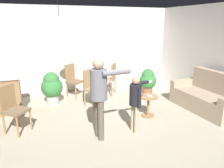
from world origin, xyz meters
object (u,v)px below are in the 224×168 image
person_adult (99,90)px  person_child (136,98)px  side_table_by_couch (148,104)px  spare_remote_on_table (150,96)px  dining_chair_near_wall (13,107)px  dining_chair_by_counter (110,78)px  couch_floral (207,97)px  dining_chair_centre_back (92,86)px  dining_chair_spare (73,79)px  potted_plant_corner (52,87)px  potted_plant_by_wall (148,80)px

person_adult → person_child: bearing=83.2°
side_table_by_couch → spare_remote_on_table: 0.21m
dining_chair_near_wall → spare_remote_on_table: dining_chair_near_wall is taller
dining_chair_by_counter → dining_chair_near_wall: bearing=157.8°
person_adult → dining_chair_near_wall: size_ratio=1.62×
spare_remote_on_table → dining_chair_by_counter: bearing=97.7°
couch_floral → dining_chair_by_counter: 2.81m
dining_chair_by_counter → dining_chair_centre_back: bearing=170.2°
dining_chair_by_counter → dining_chair_spare: same height
dining_chair_spare → person_child: bearing=70.1°
couch_floral → side_table_by_couch: (-1.64, 0.18, -0.00)m
dining_chair_spare → spare_remote_on_table: dining_chair_spare is taller
couch_floral → person_adult: person_adult is taller
person_child → dining_chair_by_counter: person_child is taller
person_adult → dining_chair_spare: (0.03, 2.64, -0.46)m
dining_chair_centre_back → dining_chair_spare: size_ratio=1.00×
side_table_by_couch → spare_remote_on_table: bearing=-84.3°
person_child → dining_chair_near_wall: size_ratio=1.20×
couch_floral → spare_remote_on_table: size_ratio=14.03×
person_child → dining_chair_near_wall: (-2.32, 0.95, -0.20)m
dining_chair_spare → potted_plant_corner: size_ratio=1.10×
couch_floral → potted_plant_corner: 4.16m
couch_floral → dining_chair_by_counter: (-1.90, 2.07, 0.21)m
side_table_by_couch → potted_plant_by_wall: (0.88, 1.51, 0.12)m
person_adult → potted_plant_by_wall: (2.28, 2.03, -0.56)m
side_table_by_couch → spare_remote_on_table: size_ratio=4.00×
potted_plant_corner → spare_remote_on_table: potted_plant_corner is taller
dining_chair_spare → side_table_by_couch: bearing=87.9°
spare_remote_on_table → couch_floral: bearing=-5.0°
potted_plant_corner → potted_plant_by_wall: bearing=-4.4°
person_adult → dining_chair_centre_back: person_adult is taller
person_child → potted_plant_by_wall: bearing=137.4°
potted_plant_corner → dining_chair_by_counter: bearing=4.7°
person_adult → dining_chair_centre_back: size_ratio=1.62×
couch_floral → dining_chair_centre_back: same height
dining_chair_centre_back → potted_plant_by_wall: (1.93, 0.32, -0.10)m
person_child → potted_plant_by_wall: person_child is taller
dining_chair_near_wall → dining_chair_centre_back: 2.08m
dining_chair_near_wall → potted_plant_corner: 1.64m
person_child → potted_plant_corner: 2.71m
couch_floral → person_child: person_child is taller
dining_chair_centre_back → spare_remote_on_table: bearing=104.2°
potted_plant_corner → potted_plant_by_wall: size_ratio=1.11×
person_adult → dining_chair_near_wall: bearing=-122.9°
side_table_by_couch → person_child: size_ratio=0.43×
couch_floral → person_child: (-2.29, -0.38, 0.42)m
dining_chair_centre_back → potted_plant_corner: size_ratio=1.10×
side_table_by_couch → dining_chair_by_counter: dining_chair_by_counter is taller
dining_chair_spare → potted_plant_by_wall: (2.25, -0.62, -0.10)m
dining_chair_centre_back → spare_remote_on_table: 1.62m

